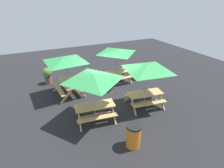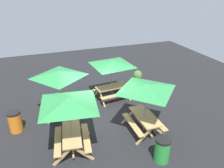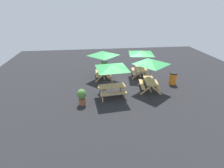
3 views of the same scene
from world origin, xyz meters
name	(u,v)px [view 1 (image 1 of 3)]	position (x,y,z in m)	size (l,w,h in m)	color
ground_plane	(108,98)	(0.00, 0.00, 0.00)	(24.00, 24.00, 0.00)	#232326
picnic_table_0	(147,71)	(1.43, -1.50, 1.99)	(2.80, 2.80, 2.34)	tan
picnic_table_1	(66,62)	(-1.89, 1.38, 1.99)	(2.81, 2.81, 2.34)	tan
picnic_table_2	(117,53)	(1.37, 1.70, 1.99)	(2.01, 2.01, 2.34)	tan
picnic_table_3	(93,81)	(-1.30, -1.48, 1.99)	(2.24, 2.24, 2.34)	tan
trash_bin_green	(141,72)	(3.21, 1.48, 0.49)	(0.59, 0.59, 0.98)	green
trash_bin_orange	(133,135)	(-0.55, -3.65, 0.49)	(0.59, 0.59, 0.98)	orange
potted_plant_0	(48,75)	(-2.80, 3.41, 0.60)	(0.57, 0.57, 1.08)	#935138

